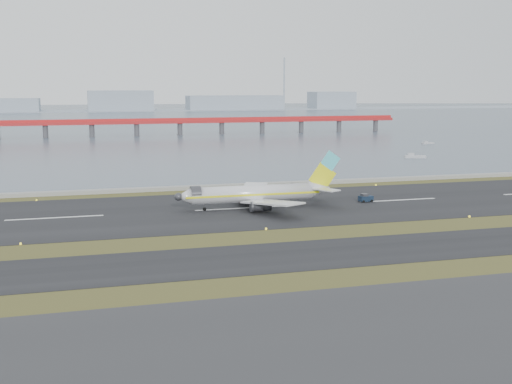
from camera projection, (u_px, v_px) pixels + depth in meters
ground at (278, 239)px, 117.27m from camera, size 1000.00×1000.00×0.00m
apron_strip at (438, 362)px, 64.94m from camera, size 1000.00×50.00×0.10m
taxiway_strip at (299, 255)px, 105.85m from camera, size 1000.00×18.00×0.10m
runway_strip at (239, 209)px, 145.81m from camera, size 1000.00×45.00×0.10m
seawall at (212, 187)px, 174.28m from camera, size 1000.00×2.50×1.00m
bay_water at (121, 118)px, 554.92m from camera, size 1400.00×800.00×1.30m
red_pier at (180, 122)px, 359.13m from camera, size 260.00×5.00×10.20m
far_shoreline at (124, 105)px, 709.70m from camera, size 1400.00×80.00×60.50m
airliner at (258, 193)px, 145.80m from camera, size 38.52×32.89×12.80m
pushback_tug at (366, 198)px, 153.79m from camera, size 3.46×2.25×2.11m
workboat_near at (415, 156)px, 247.49m from camera, size 8.35×5.04×1.94m
workboat_far at (427, 143)px, 306.37m from camera, size 6.51×2.93×1.53m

